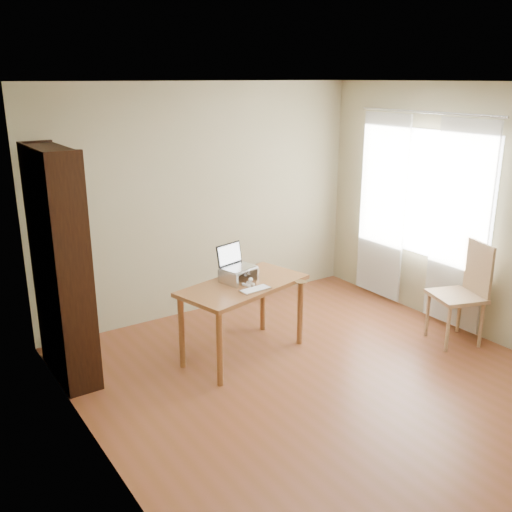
{
  "coord_description": "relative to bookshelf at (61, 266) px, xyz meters",
  "views": [
    {
      "loc": [
        -3.06,
        -3.35,
        2.64
      ],
      "look_at": [
        -0.17,
        0.95,
        1.01
      ],
      "focal_mm": 40.0,
      "sensor_mm": 36.0,
      "label": 1
    }
  ],
  "objects": [
    {
      "name": "chair",
      "position": [
        3.57,
        -1.55,
        -0.47
      ],
      "size": [
        0.6,
        0.6,
        1.06
      ],
      "rotation": [
        0.0,
        0.0,
        -0.33
      ],
      "color": "tan",
      "rests_on": "ground"
    },
    {
      "name": "laptop",
      "position": [
        1.53,
        -0.45,
        -0.11
      ],
      "size": [
        0.35,
        0.33,
        0.22
      ],
      "rotation": [
        0.0,
        0.0,
        0.24
      ],
      "color": "silver",
      "rests_on": "laptop_stand"
    },
    {
      "name": "curtains",
      "position": [
        3.75,
        -0.75,
        0.12
      ],
      "size": [
        0.03,
        1.9,
        2.25
      ],
      "color": "white",
      "rests_on": "ground"
    },
    {
      "name": "desk",
      "position": [
        1.53,
        -0.58,
        -0.41
      ],
      "size": [
        1.37,
        0.91,
        0.75
      ],
      "rotation": [
        0.0,
        0.0,
        0.24
      ],
      "color": "brown",
      "rests_on": "ground"
    },
    {
      "name": "bookshelf",
      "position": [
        0.0,
        0.0,
        0.0
      ],
      "size": [
        0.3,
        0.9,
        2.1
      ],
      "color": "black",
      "rests_on": "ground"
    },
    {
      "name": "cat",
      "position": [
        1.49,
        -0.47,
        -0.24
      ],
      "size": [
        0.24,
        0.48,
        0.15
      ],
      "rotation": [
        0.0,
        0.0,
        0.28
      ],
      "color": "#3F3632",
      "rests_on": "desk"
    },
    {
      "name": "laptop_stand",
      "position": [
        1.53,
        -0.5,
        -0.22
      ],
      "size": [
        0.32,
        0.25,
        0.13
      ],
      "rotation": [
        0.0,
        0.0,
        0.24
      ],
      "color": "silver",
      "rests_on": "desk"
    },
    {
      "name": "keyboard",
      "position": [
        1.52,
        -0.8,
        -0.29
      ],
      "size": [
        0.3,
        0.15,
        0.02
      ],
      "rotation": [
        0.0,
        0.0,
        0.07
      ],
      "color": "silver",
      "rests_on": "desk"
    },
    {
      "name": "room",
      "position": [
        1.86,
        -1.54,
        0.25
      ],
      "size": [
        4.04,
        4.54,
        2.64
      ],
      "color": "brown",
      "rests_on": "ground"
    },
    {
      "name": "coaster",
      "position": [
        2.01,
        -0.86,
        -0.3
      ],
      "size": [
        0.11,
        0.11,
        0.01
      ],
      "primitive_type": "cylinder",
      "color": "brown",
      "rests_on": "desk"
    }
  ]
}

